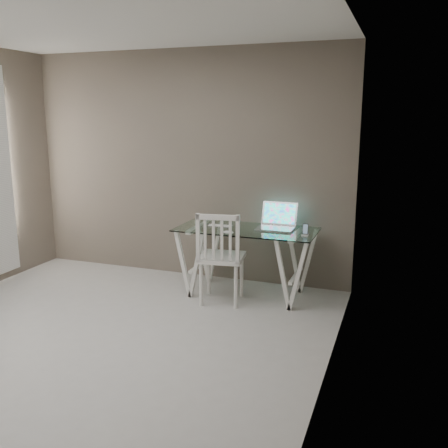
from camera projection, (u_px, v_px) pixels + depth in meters
The scene contains 7 objects.
room at pixel (60, 145), 3.86m from camera, with size 4.50×4.52×2.71m.
desk at pixel (246, 261), 5.44m from camera, with size 1.50×0.70×0.75m.
chair at pixel (220, 254), 5.15m from camera, with size 0.51×0.51×0.98m.
laptop at pixel (277, 222), 5.39m from camera, with size 0.39×0.36×0.26m.
keyboard at pixel (220, 226), 5.49m from camera, with size 0.28×0.12×0.01m, color silver.
mouse at pixel (228, 232), 5.13m from camera, with size 0.11×0.07×0.04m, color white.
phone_dock at pixel (305, 232), 5.05m from camera, with size 0.07×0.07×0.12m.
Camera 1 is at (2.46, -3.22, 1.94)m, focal length 40.00 mm.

